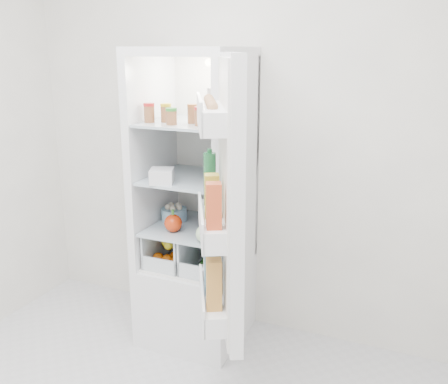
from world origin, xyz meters
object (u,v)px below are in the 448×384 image
at_px(fridge_door, 225,205).
at_px(refrigerator, 199,235).
at_px(red_cabbage, 218,209).
at_px(mushroom_bowl, 174,214).

bearing_deg(fridge_door, refrigerator, 8.23).
bearing_deg(red_cabbage, refrigerator, -158.90).
relative_size(refrigerator, mushroom_bowl, 11.25).
xyz_separation_m(red_cabbage, mushroom_bowl, (-0.28, -0.05, -0.05)).
bearing_deg(fridge_door, mushroom_bowl, 17.65).
bearing_deg(mushroom_bowl, red_cabbage, 11.02).
xyz_separation_m(mushroom_bowl, fridge_door, (0.61, -0.59, 0.31)).
distance_m(refrigerator, red_cabbage, 0.21).
xyz_separation_m(refrigerator, red_cabbage, (0.12, 0.05, 0.17)).
distance_m(mushroom_bowl, fridge_door, 0.90).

